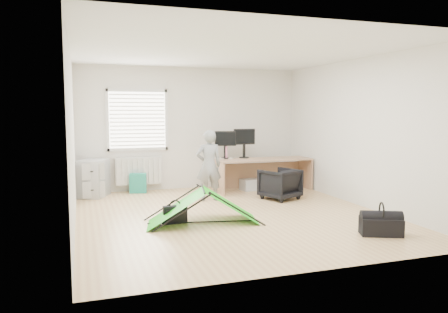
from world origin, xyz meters
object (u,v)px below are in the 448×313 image
object	(u,v)px
monitor_right	(244,147)
storage_crate	(251,184)
person	(209,166)
duffel_bag	(381,226)
thermos	(226,152)
laptop_bag	(175,215)
kite	(203,206)
filing_cabinet	(93,178)
monitor_left	(225,149)
office_chair	(280,184)
desk	(264,175)

from	to	relation	value
monitor_right	storage_crate	xyz separation A→B (m)	(0.12, -0.12, -0.82)
person	duffel_bag	xyz separation A→B (m)	(1.64, -3.04, -0.57)
duffel_bag	thermos	bearing A→B (deg)	127.14
monitor_right	laptop_bag	size ratio (longest dim) A/B	1.34
kite	person	bearing A→B (deg)	82.50
kite	filing_cabinet	bearing A→B (deg)	131.43
kite	duffel_bag	xyz separation A→B (m)	(2.20, -1.43, -0.15)
monitor_right	duffel_bag	bearing A→B (deg)	-85.21
kite	monitor_right	bearing A→B (deg)	68.74
filing_cabinet	monitor_left	size ratio (longest dim) A/B	1.64
person	laptop_bag	distance (m)	1.87
monitor_right	duffel_bag	world-z (taller)	monitor_right
kite	office_chair	bearing A→B (deg)	45.72
desk	storage_crate	world-z (taller)	desk
filing_cabinet	storage_crate	size ratio (longest dim) A/B	1.72
kite	duffel_bag	world-z (taller)	kite
filing_cabinet	duffel_bag	xyz separation A→B (m)	(3.77, -4.18, -0.26)
office_chair	storage_crate	distance (m)	1.14
monitor_left	duffel_bag	bearing A→B (deg)	-60.65
thermos	storage_crate	bearing A→B (deg)	-14.33
monitor_left	monitor_right	distance (m)	0.44
desk	person	size ratio (longest dim) A/B	1.50
laptop_bag	monitor_left	bearing A→B (deg)	55.54
thermos	kite	xyz separation A→B (m)	(-1.23, -2.56, -0.57)
desk	thermos	bearing A→B (deg)	159.95
desk	monitor_left	world-z (taller)	monitor_left
duffel_bag	monitor_left	bearing A→B (deg)	127.49
laptop_bag	kite	bearing A→B (deg)	-16.40
kite	storage_crate	xyz separation A→B (m)	(1.77, 2.42, -0.15)
office_chair	duffel_bag	size ratio (longest dim) A/B	1.18
thermos	laptop_bag	distance (m)	3.03
desk	person	xyz separation A→B (m)	(-1.45, -0.65, 0.34)
office_chair	thermos	bearing A→B (deg)	-83.13
office_chair	kite	xyz separation A→B (m)	(-1.94, -1.31, -0.03)
filing_cabinet	laptop_bag	size ratio (longest dim) A/B	2.05
filing_cabinet	thermos	world-z (taller)	thermos
desk	kite	world-z (taller)	desk
desk	office_chair	bearing A→B (deg)	-93.89
desk	kite	distance (m)	3.03
thermos	kite	size ratio (longest dim) A/B	0.15
storage_crate	person	bearing A→B (deg)	-146.26
person	duffel_bag	distance (m)	3.50
laptop_bag	duffel_bag	bearing A→B (deg)	-31.13
desk	duffel_bag	size ratio (longest dim) A/B	3.65
thermos	laptop_bag	bearing A→B (deg)	-124.14
storage_crate	laptop_bag	world-z (taller)	laptop_bag
monitor_right	person	size ratio (longest dim) A/B	0.36
thermos	duffel_bag	bearing A→B (deg)	-76.28
office_chair	person	bearing A→B (deg)	-35.18
storage_crate	laptop_bag	xyz separation A→B (m)	(-2.19, -2.30, 0.01)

